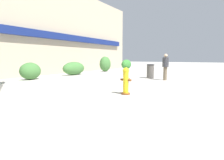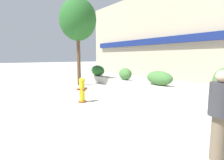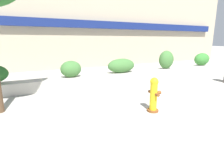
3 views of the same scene
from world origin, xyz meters
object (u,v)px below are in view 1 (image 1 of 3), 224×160
(hedge_bush_2, at_px, (74,68))
(hedge_bush_3, at_px, (105,64))
(hedge_bush_4, at_px, (126,64))
(fire_hydrant, at_px, (126,81))
(hedge_bush_1, at_px, (30,71))
(trash_bin, at_px, (150,71))
(pedestrian, at_px, (165,65))

(hedge_bush_2, distance_m, hedge_bush_3, 3.08)
(hedge_bush_2, relative_size, hedge_bush_4, 1.28)
(hedge_bush_3, height_order, hedge_bush_4, hedge_bush_3)
(hedge_bush_3, relative_size, fire_hydrant, 0.99)
(hedge_bush_2, height_order, fire_hydrant, hedge_bush_2)
(hedge_bush_1, xyz_separation_m, trash_bin, (7.60, -2.68, -0.37))
(hedge_bush_3, relative_size, hedge_bush_4, 0.88)
(pedestrian, height_order, trash_bin, pedestrian)
(hedge_bush_3, bearing_deg, trash_bin, -55.05)
(trash_bin, bearing_deg, hedge_bush_4, 64.22)
(hedge_bush_3, bearing_deg, pedestrian, -71.61)
(hedge_bush_2, height_order, trash_bin, hedge_bush_2)
(hedge_bush_2, distance_m, pedestrian, 5.88)
(hedge_bush_1, relative_size, trash_bin, 0.95)
(hedge_bush_1, height_order, hedge_bush_3, hedge_bush_3)
(pedestrian, bearing_deg, hedge_bush_1, 150.88)
(trash_bin, bearing_deg, fire_hydrant, -168.22)
(pedestrian, bearing_deg, hedge_bush_2, 138.19)
(pedestrian, xyz_separation_m, trash_bin, (0.57, 1.24, -0.48))
(hedge_bush_3, height_order, trash_bin, hedge_bush_3)
(hedge_bush_1, height_order, fire_hydrant, hedge_bush_1)
(hedge_bush_3, bearing_deg, hedge_bush_4, 0.00)
(hedge_bush_4, xyz_separation_m, trash_bin, (-1.29, -2.68, -0.41))
(hedge_bush_1, xyz_separation_m, fire_hydrant, (1.61, -3.93, -0.33))
(fire_hydrant, xyz_separation_m, pedestrian, (5.42, 0.01, 0.44))
(hedge_bush_1, xyz_separation_m, hedge_bush_2, (2.65, 0.00, -0.01))
(hedge_bush_2, bearing_deg, hedge_bush_1, 180.00)
(pedestrian, bearing_deg, fire_hydrant, -179.87)
(hedge_bush_2, relative_size, hedge_bush_3, 1.44)
(hedge_bush_4, bearing_deg, trash_bin, -115.78)
(hedge_bush_3, xyz_separation_m, hedge_bush_4, (3.17, 0.00, -0.12))
(hedge_bush_1, xyz_separation_m, hedge_bush_4, (8.90, 0.00, 0.04))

